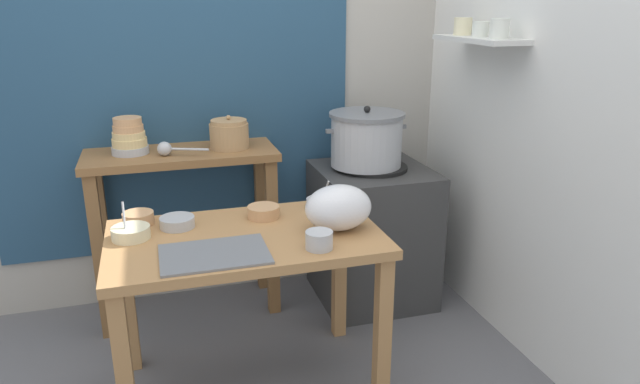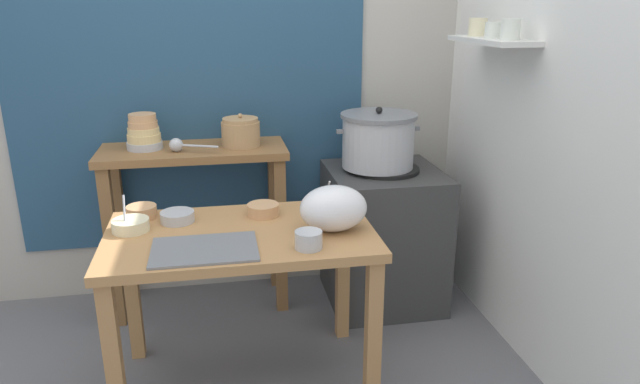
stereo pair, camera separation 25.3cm
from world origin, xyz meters
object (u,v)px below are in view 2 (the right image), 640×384
Objects in this scene: steamer_pot at (378,140)px; plastic_bag at (333,208)px; bowl_stack_enamel at (144,133)px; prep_bowl_2 at (131,225)px; prep_table at (242,256)px; prep_bowl_4 at (309,239)px; prep_bowl_5 at (177,216)px; back_shelf_table at (196,188)px; prep_bowl_0 at (142,211)px; prep_bowl_3 at (263,209)px; stove_block at (383,236)px; clay_pot at (241,132)px; prep_bowl_1 at (323,203)px; ladle at (178,145)px; serving_tray at (205,249)px.

steamer_pot is 0.80m from plastic_bag.
prep_bowl_2 is at bearing -90.43° from bowl_stack_enamel.
plastic_bag reaches higher than prep_table.
prep_bowl_5 is at bearing 143.29° from prep_bowl_4.
plastic_bag is (0.58, -0.80, 0.14)m from back_shelf_table.
prep_bowl_2 is 0.76m from prep_bowl_4.
bowl_stack_enamel is 1.40× the size of prep_bowl_0.
bowl_stack_enamel is 1.18m from plastic_bag.
prep_table is 0.50m from prep_bowl_0.
stove_block is at bearing 32.70° from prep_bowl_3.
prep_bowl_0 is (-0.47, -0.51, -0.22)m from clay_pot.
plastic_bag reaches higher than prep_bowl_1.
plastic_bag reaches higher than stove_block.
plastic_bag is (0.65, -0.73, -0.12)m from ladle.
prep_bowl_0 is 0.81m from prep_bowl_4.
back_shelf_table is 0.60m from prep_bowl_5.
prep_bowl_4 is (0.39, -0.05, 0.03)m from serving_tray.
prep_bowl_3 reaches higher than prep_bowl_5.
steamer_pot is 1.03m from ladle.
prep_bowl_4 is at bearing -107.71° from prep_bowl_1.
ladle is 1.74× the size of prep_bowl_3.
serving_tray is 0.40m from prep_bowl_2.
back_shelf_table is 3.43× the size of plastic_bag.
bowl_stack_enamel is at bearing 172.85° from stove_block.
bowl_stack_enamel is at bearing 107.33° from serving_tray.
steamer_pot is 1.26m from prep_bowl_0.
plastic_bag is 0.84m from prep_bowl_2.
clay_pot reaches higher than prep_bowl_5.
ladle is at bearing 176.75° from stove_block.
steamer_pot is 2.47× the size of bowl_stack_enamel.
prep_bowl_3 is at bearing 53.37° from serving_tray.
steamer_pot is 3.21× the size of prep_bowl_3.
clay_pot is at bearing 112.21° from plastic_bag.
prep_bowl_0 is at bearing 178.31° from prep_bowl_1.
prep_bowl_5 is at bearing -154.98° from steamer_pot.
ladle is at bearing 90.87° from prep_bowl_5.
back_shelf_table is 9.04× the size of prep_bowl_4.
prep_bowl_5 reaches higher than prep_table.
prep_bowl_3 is at bearing -61.93° from back_shelf_table.
serving_tray is 2.85× the size of prep_bowl_3.
prep_table is 1.15× the size of back_shelf_table.
prep_bowl_0 reaches higher than prep_table.
back_shelf_table reaches higher than prep_bowl_3.
prep_bowl_5 is at bearing -117.91° from clay_pot.
prep_bowl_4 is (-0.56, -0.84, 0.37)m from stove_block.
prep_bowl_0 is at bearing 123.50° from serving_tray.
bowl_stack_enamel is at bearing 132.31° from prep_bowl_3.
stove_block is at bearing 22.98° from prep_bowl_2.
prep_bowl_0 is at bearing 145.33° from prep_bowl_4.
ladle reaches higher than prep_bowl_5.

